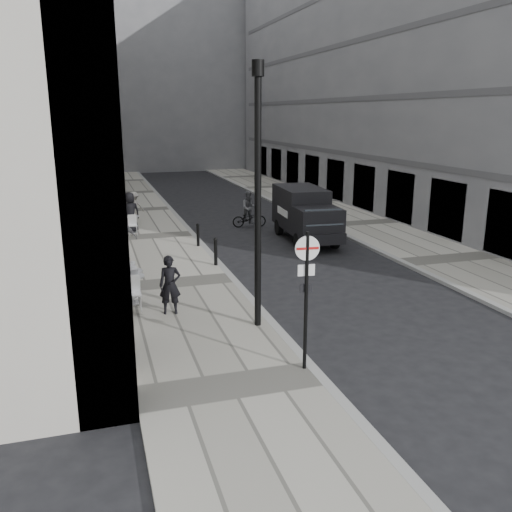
{
  "coord_description": "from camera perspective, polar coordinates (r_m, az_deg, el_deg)",
  "views": [
    {
      "loc": [
        -4.56,
        -7.49,
        5.75
      ],
      "look_at": [
        0.26,
        8.3,
        1.4
      ],
      "focal_mm": 38.0,
      "sensor_mm": 36.0,
      "label": 1
    }
  ],
  "objects": [
    {
      "name": "pedestrian_b",
      "position": [
        29.7,
        -12.71,
        5.06
      ],
      "size": [
        1.06,
        0.62,
        1.62
      ],
      "primitive_type": "imported",
      "rotation": [
        0.0,
        0.0,
        3.16
      ],
      "color": "#B0AAA3",
      "rests_on": "sidewalk"
    },
    {
      "name": "walking_man",
      "position": [
        15.78,
        -9.04,
        -3.04
      ],
      "size": [
        0.68,
        0.5,
        1.71
      ],
      "primitive_type": "imported",
      "rotation": [
        0.0,
        0.0,
        -0.15
      ],
      "color": "black",
      "rests_on": "sidewalk"
    },
    {
      "name": "cafe_table_near",
      "position": [
        17.44,
        -13.08,
        -2.66
      ],
      "size": [
        0.8,
        1.81,
        1.03
      ],
      "color": "#B7B7BA",
      "rests_on": "sidewalk"
    },
    {
      "name": "ground",
      "position": [
        10.49,
        12.65,
        -18.89
      ],
      "size": [
        120.0,
        120.0,
        0.0
      ],
      "primitive_type": "plane",
      "color": "black",
      "rests_on": "ground"
    },
    {
      "name": "cafe_table_far",
      "position": [
        27.02,
        -12.95,
        3.43
      ],
      "size": [
        0.76,
        1.7,
        0.97
      ],
      "color": "silver",
      "rests_on": "sidewalk"
    },
    {
      "name": "sidewalk",
      "position": [
        26.24,
        -10.98,
        1.97
      ],
      "size": [
        4.0,
        60.0,
        0.12
      ],
      "primitive_type": "cube",
      "color": "#A7A497",
      "rests_on": "ground"
    },
    {
      "name": "building_far",
      "position": [
        63.99,
        -12.16,
        19.16
      ],
      "size": [
        24.0,
        16.0,
        22.0
      ],
      "primitive_type": "cube",
      "color": "slate",
      "rests_on": "ground"
    },
    {
      "name": "bollard_near",
      "position": [
        20.71,
        -4.27,
        0.39
      ],
      "size": [
        0.13,
        0.13,
        1.01
      ],
      "primitive_type": "cylinder",
      "color": "black",
      "rests_on": "sidewalk"
    },
    {
      "name": "pedestrian_a",
      "position": [
        21.34,
        -13.99,
        1.77
      ],
      "size": [
        1.18,
        0.53,
        1.98
      ],
      "primitive_type": "imported",
      "rotation": [
        0.0,
        0.0,
        3.1
      ],
      "color": "#515256",
      "rests_on": "sidewalk"
    },
    {
      "name": "far_sidewalk",
      "position": [
        29.43,
        10.84,
        3.35
      ],
      "size": [
        4.0,
        60.0,
        0.12
      ],
      "primitive_type": "cube",
      "color": "#A7A497",
      "rests_on": "ground"
    },
    {
      "name": "sign_post",
      "position": [
        11.91,
        5.33,
        -2.81
      ],
      "size": [
        0.55,
        0.12,
        3.19
      ],
      "rotation": [
        0.0,
        0.0,
        -0.1
      ],
      "color": "black",
      "rests_on": "sidewalk"
    },
    {
      "name": "panel_van",
      "position": [
        25.2,
        5.15,
        4.66
      ],
      "size": [
        2.24,
        5.22,
        2.4
      ],
      "rotation": [
        0.0,
        0.0,
        -0.07
      ],
      "color": "black",
      "rests_on": "ground"
    },
    {
      "name": "lamppost",
      "position": [
        14.05,
        0.2,
        7.44
      ],
      "size": [
        0.31,
        0.31,
        6.9
      ],
      "color": "black",
      "rests_on": "sidewalk"
    },
    {
      "name": "building_right",
      "position": [
        37.23,
        14.0,
        20.91
      ],
      "size": [
        6.0,
        45.0,
        20.0
      ],
      "primitive_type": "cube",
      "color": "slate",
      "rests_on": "ground"
    },
    {
      "name": "cafe_table_mid",
      "position": [
        16.92,
        -12.94,
        -3.2
      ],
      "size": [
        0.8,
        1.81,
        1.03
      ],
      "color": "silver",
      "rests_on": "sidewalk"
    },
    {
      "name": "building_left",
      "position": [
        32.19,
        -20.71,
        19.67
      ],
      "size": [
        4.0,
        45.0,
        18.0
      ],
      "primitive_type": "cube",
      "color": "beige",
      "rests_on": "ground"
    },
    {
      "name": "bollard_far",
      "position": [
        23.81,
        -6.12,
        2.16
      ],
      "size": [
        0.12,
        0.12,
        0.94
      ],
      "primitive_type": "cylinder",
      "color": "black",
      "rests_on": "sidewalk"
    },
    {
      "name": "pedestrian_c",
      "position": [
        27.13,
        -13.12,
        4.51
      ],
      "size": [
        1.09,
        0.85,
        1.96
      ],
      "primitive_type": "imported",
      "rotation": [
        0.0,
        0.0,
        3.41
      ],
      "color": "black",
      "rests_on": "sidewalk"
    },
    {
      "name": "cyclist",
      "position": [
        28.22,
        -0.72,
        4.54
      ],
      "size": [
        1.81,
        0.79,
        1.9
      ],
      "rotation": [
        0.0,
        0.0,
        -0.1
      ],
      "color": "black",
      "rests_on": "ground"
    }
  ]
}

